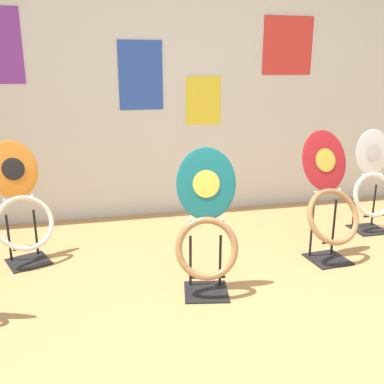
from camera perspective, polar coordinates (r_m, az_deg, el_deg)
ground_plane at (r=2.27m, az=12.97°, el=-22.21°), size 14.00×14.00×0.00m
wall_back at (r=4.14m, az=-1.40°, el=14.85°), size 8.00×0.07×2.60m
toilet_seat_display_crimson_swirl at (r=3.31m, az=17.88°, el=-1.02°), size 0.44×0.41×0.96m
toilet_seat_display_orange_sun at (r=3.36m, az=-21.84°, el=-1.98°), size 0.50×0.50×0.89m
toilet_seat_display_teal_sax at (r=2.68m, az=1.95°, el=-5.25°), size 0.43×0.34×0.93m
toilet_seat_display_white_plain at (r=4.05m, az=22.95°, el=0.63°), size 0.40×0.28×0.89m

